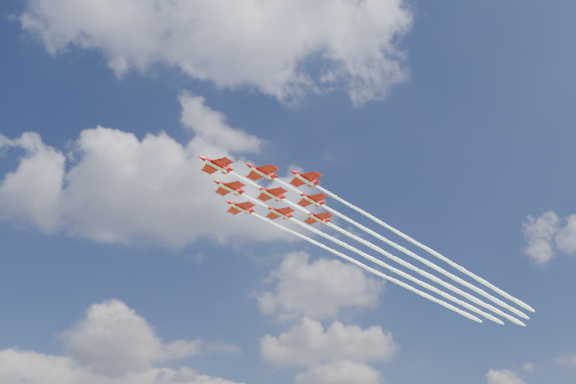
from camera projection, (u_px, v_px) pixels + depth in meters
name	position (u px, v px, depth m)	size (l,w,h in m)	color
jet_lead	(374.00, 248.00, 203.77)	(117.97, 111.75, 2.91)	red
jet_row2_port	(406.00, 252.00, 206.96)	(117.97, 111.75, 2.91)	red
jet_row2_starb	(376.00, 261.00, 214.79)	(117.97, 111.75, 2.91)	red
jet_row3_port	(437.00, 255.00, 210.16)	(117.97, 111.75, 2.91)	red
jet_row3_centre	(407.00, 264.00, 217.98)	(117.97, 111.75, 2.91)	red
jet_row3_starb	(378.00, 273.00, 225.81)	(117.97, 111.75, 2.91)	red
jet_row4_port	(436.00, 268.00, 221.18)	(117.97, 111.75, 2.91)	red
jet_row4_starb	(407.00, 276.00, 229.00)	(117.97, 111.75, 2.91)	red
jet_tail	(435.00, 279.00, 232.20)	(117.97, 111.75, 2.91)	red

